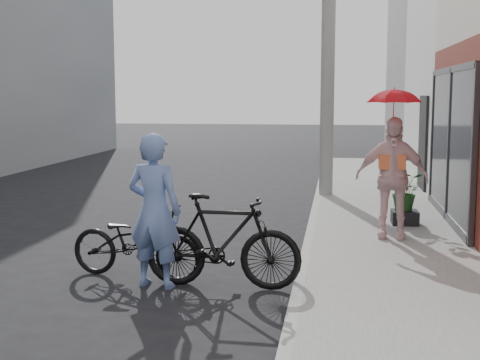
% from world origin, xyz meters
% --- Properties ---
extents(ground, '(80.00, 80.00, 0.00)m').
position_xyz_m(ground, '(0.00, 0.00, 0.00)').
color(ground, black).
rests_on(ground, ground).
extents(sidewalk, '(2.20, 24.00, 0.12)m').
position_xyz_m(sidewalk, '(2.10, 2.00, 0.06)').
color(sidewalk, gray).
rests_on(sidewalk, ground).
extents(curb, '(0.12, 24.00, 0.12)m').
position_xyz_m(curb, '(0.94, 2.00, 0.06)').
color(curb, '#9E9E99').
rests_on(curb, ground).
extents(utility_pole, '(0.28, 0.28, 7.00)m').
position_xyz_m(utility_pole, '(1.10, 6.00, 3.50)').
color(utility_pole, '#9E9E99').
rests_on(utility_pole, ground).
extents(officer, '(0.72, 0.55, 1.76)m').
position_xyz_m(officer, '(-0.70, -0.60, 0.88)').
color(officer, '#6D85C2').
rests_on(officer, ground).
extents(bike_left, '(1.75, 0.87, 0.88)m').
position_xyz_m(bike_left, '(-1.03, -0.28, 0.44)').
color(bike_left, black).
rests_on(bike_left, ground).
extents(bike_right, '(1.81, 0.56, 1.08)m').
position_xyz_m(bike_right, '(0.07, -0.54, 0.54)').
color(bike_right, black).
rests_on(bike_right, ground).
extents(kimono_woman, '(1.06, 0.52, 1.75)m').
position_xyz_m(kimono_woman, '(2.11, 1.92, 0.99)').
color(kimono_woman, silver).
rests_on(kimono_woman, sidewalk).
extents(parasol, '(0.76, 0.76, 0.67)m').
position_xyz_m(parasol, '(2.11, 1.92, 2.20)').
color(parasol, red).
rests_on(parasol, kimono_woman).
extents(planter, '(0.42, 0.42, 0.22)m').
position_xyz_m(planter, '(2.41, 2.98, 0.23)').
color(planter, black).
rests_on(planter, sidewalk).
extents(potted_plant, '(0.56, 0.48, 0.62)m').
position_xyz_m(potted_plant, '(2.41, 2.98, 0.65)').
color(potted_plant, '#235622').
rests_on(potted_plant, planter).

